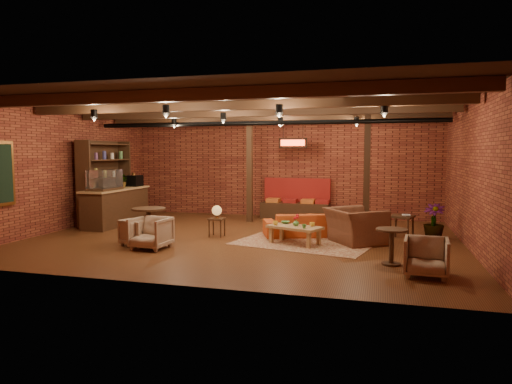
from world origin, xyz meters
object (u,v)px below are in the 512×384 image
(armchair_a, at_px, (139,231))
(side_table_book, at_px, (402,217))
(armchair_right, at_px, (355,220))
(armchair_far, at_px, (426,255))
(round_table_left, at_px, (149,219))
(coffee_table, at_px, (294,228))
(plant_tall, at_px, (435,186))
(armchair_b, at_px, (151,231))
(sofa, at_px, (305,224))
(round_table_right, at_px, (392,241))
(side_table_lamp, at_px, (217,213))

(armchair_a, bearing_deg, side_table_book, -51.08)
(armchair_right, height_order, armchair_far, armchair_right)
(round_table_left, bearing_deg, coffee_table, 12.36)
(armchair_a, xyz_separation_m, plant_tall, (6.40, 2.51, 0.95))
(armchair_far, bearing_deg, round_table_left, 171.80)
(coffee_table, relative_size, armchair_far, 1.86)
(armchair_a, relative_size, plant_tall, 0.26)
(armchair_b, bearing_deg, armchair_far, -3.62)
(sofa, xyz_separation_m, side_table_book, (2.30, 0.20, 0.24))
(armchair_far, bearing_deg, round_table_right, 134.24)
(side_table_lamp, distance_m, plant_tall, 5.25)
(armchair_b, bearing_deg, armchair_right, 27.14)
(armchair_right, relative_size, armchair_far, 1.69)
(coffee_table, xyz_separation_m, side_table_book, (2.36, 1.24, 0.16))
(sofa, height_order, armchair_b, armchair_b)
(round_table_left, bearing_deg, sofa, 27.84)
(sofa, xyz_separation_m, armchair_a, (-3.36, -2.11, 0.04))
(armchair_a, height_order, armchair_right, armchair_right)
(armchair_a, relative_size, side_table_book, 1.02)
(armchair_right, bearing_deg, side_table_book, -87.87)
(sofa, relative_size, round_table_left, 2.49)
(armchair_a, bearing_deg, armchair_b, -104.09)
(round_table_left, relative_size, side_table_book, 1.22)
(side_table_lamp, bearing_deg, round_table_right, -23.99)
(armchair_a, height_order, armchair_far, armchair_far)
(side_table_lamp, relative_size, armchair_far, 1.07)
(coffee_table, xyz_separation_m, plant_tall, (3.09, 1.44, 0.91))
(sofa, distance_m, side_table_book, 2.32)
(armchair_a, height_order, round_table_right, round_table_right)
(armchair_a, bearing_deg, armchair_far, -82.86)
(coffee_table, bearing_deg, round_table_left, -167.64)
(side_table_book, bearing_deg, round_table_right, -96.11)
(armchair_b, height_order, round_table_right, armchair_b)
(round_table_left, distance_m, side_table_book, 5.94)
(sofa, relative_size, armchair_b, 2.64)
(round_table_left, xyz_separation_m, round_table_right, (5.33, -0.70, -0.09))
(sofa, bearing_deg, side_table_book, 162.91)
(round_table_right, bearing_deg, armchair_right, 112.21)
(round_table_right, bearing_deg, round_table_left, 172.52)
(armchair_right, xyz_separation_m, round_table_right, (0.76, -1.87, -0.08))
(plant_tall, bearing_deg, round_table_right, -109.66)
(armchair_a, distance_m, plant_tall, 6.93)
(coffee_table, bearing_deg, plant_tall, 24.91)
(side_table_book, height_order, round_table_right, round_table_right)
(coffee_table, height_order, round_table_right, round_table_right)
(armchair_a, bearing_deg, coffee_table, -55.31)
(armchair_a, height_order, armchair_b, armchair_b)
(side_table_lamp, relative_size, side_table_book, 1.18)
(armchair_right, distance_m, plant_tall, 2.17)
(side_table_lamp, relative_size, armchair_a, 1.15)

